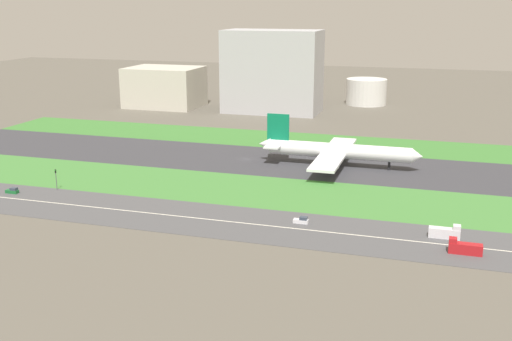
{
  "coord_description": "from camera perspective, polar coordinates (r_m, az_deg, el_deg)",
  "views": [
    {
      "loc": [
        75.74,
        -233.99,
        62.48
      ],
      "look_at": [
        15.45,
        -36.5,
        6.0
      ],
      "focal_mm": 42.96,
      "sensor_mm": 36.0,
      "label": 1
    }
  ],
  "objects": [
    {
      "name": "highway_centerline",
      "position": [
        188.53,
        -7.77,
        -4.17
      ],
      "size": [
        266.0,
        0.5,
        0.01
      ],
      "primitive_type": "cube",
      "color": "silver",
      "rests_on": "highway"
    },
    {
      "name": "fuel_tank_west",
      "position": [
        399.44,
        10.23,
        7.23
      ],
      "size": [
        25.6,
        25.6,
        16.22
      ],
      "primitive_type": "cylinder",
      "color": "silver",
      "rests_on": "ground_plane"
    },
    {
      "name": "grass_median_south",
      "position": [
        216.51,
        -4.26,
        -1.5
      ],
      "size": [
        280.0,
        36.0,
        0.1
      ],
      "primitive_type": "cube",
      "color": "#427F38",
      "rests_on": "ground_plane"
    },
    {
      "name": "truck_0",
      "position": [
        176.82,
        17.22,
        -5.54
      ],
      "size": [
        8.4,
        2.5,
        4.0
      ],
      "color": "silver",
      "rests_on": "highway"
    },
    {
      "name": "ground_plane",
      "position": [
        253.75,
        -0.93,
        1.04
      ],
      "size": [
        800.0,
        800.0,
        0.0
      ],
      "primitive_type": "plane",
      "color": "#5B564C"
    },
    {
      "name": "highway",
      "position": [
        188.55,
        -7.77,
        -4.18
      ],
      "size": [
        280.0,
        28.0,
        0.1
      ],
      "primitive_type": "cube",
      "color": "#4C4C4F",
      "rests_on": "ground_plane"
    },
    {
      "name": "grass_median_north",
      "position": [
        291.98,
        1.54,
        2.95
      ],
      "size": [
        280.0,
        36.0,
        0.1
      ],
      "primitive_type": "cube",
      "color": "#3D7A33",
      "rests_on": "ground_plane"
    },
    {
      "name": "terminal_building",
      "position": [
        388.71,
        -8.5,
        7.7
      ],
      "size": [
        44.03,
        33.94,
        24.36
      ],
      "primitive_type": "cube",
      "color": "beige",
      "rests_on": "ground_plane"
    },
    {
      "name": "traffic_light",
      "position": [
        222.19,
        -18.12,
        -0.66
      ],
      "size": [
        0.36,
        0.5,
        7.2
      ],
      "color": "#4C4C51",
      "rests_on": "highway"
    },
    {
      "name": "car_1",
      "position": [
        180.79,
        4.26,
        -4.65
      ],
      "size": [
        4.4,
        1.8,
        2.0
      ],
      "color": "silver",
      "rests_on": "highway"
    },
    {
      "name": "truck_1",
      "position": [
        167.64,
        18.83,
        -6.83
      ],
      "size": [
        8.4,
        2.5,
        4.0
      ],
      "rotation": [
        0.0,
        0.0,
        3.14
      ],
      "color": "#B2191E",
      "rests_on": "highway"
    },
    {
      "name": "hangar_building",
      "position": [
        363.09,
        1.54,
        9.19
      ],
      "size": [
        55.73,
        29.18,
        47.77
      ],
      "primitive_type": "cube",
      "color": "#B2B2B7",
      "rests_on": "ground_plane"
    },
    {
      "name": "car_2",
      "position": [
        224.07,
        -21.73,
        -1.77
      ],
      "size": [
        4.4,
        1.8,
        2.0
      ],
      "color": "#19662D",
      "rests_on": "highway"
    },
    {
      "name": "airliner",
      "position": [
        243.76,
        7.36,
        1.83
      ],
      "size": [
        65.0,
        56.0,
        19.7
      ],
      "color": "white",
      "rests_on": "runway"
    },
    {
      "name": "runway",
      "position": [
        253.74,
        -0.93,
        1.05
      ],
      "size": [
        280.0,
        46.0,
        0.1
      ],
      "primitive_type": "cube",
      "color": "#38383D",
      "rests_on": "ground_plane"
    }
  ]
}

